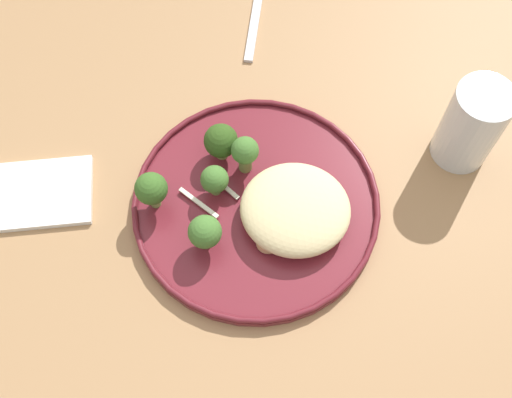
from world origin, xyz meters
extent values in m
plane|color=#665B51|center=(0.00, 0.00, 0.00)|extent=(6.00, 6.00, 0.00)
cube|color=#9E754C|center=(0.00, 0.00, 0.72)|extent=(1.40, 1.00, 0.04)
cylinder|color=maroon|center=(0.06, 0.01, 0.74)|extent=(0.29, 0.29, 0.01)
torus|color=maroon|center=(0.06, 0.01, 0.75)|extent=(0.29, 0.29, 0.01)
ellipsoid|color=beige|center=(0.10, 0.00, 0.77)|extent=(0.13, 0.12, 0.04)
cylinder|color=#E5C689|center=(0.13, -0.03, 0.76)|extent=(0.02, 0.02, 0.01)
cylinder|color=#958159|center=(0.13, -0.03, 0.77)|extent=(0.02, 0.02, 0.00)
cylinder|color=#DBB77A|center=(0.12, 0.01, 0.76)|extent=(0.03, 0.03, 0.01)
cylinder|color=#8E774F|center=(0.12, 0.01, 0.77)|extent=(0.03, 0.03, 0.00)
cylinder|color=#E5C689|center=(0.12, -0.01, 0.76)|extent=(0.03, 0.03, 0.01)
cylinder|color=#958159|center=(0.12, -0.01, 0.77)|extent=(0.03, 0.03, 0.00)
cylinder|color=#DBB77A|center=(0.10, 0.00, 0.76)|extent=(0.03, 0.03, 0.01)
cylinder|color=#8E774F|center=(0.10, 0.00, 0.77)|extent=(0.03, 0.03, 0.00)
cylinder|color=#DBB77A|center=(0.08, -0.04, 0.76)|extent=(0.03, 0.03, 0.01)
cylinder|color=#8E774F|center=(0.08, -0.04, 0.77)|extent=(0.03, 0.03, 0.00)
cylinder|color=#E5C689|center=(0.14, -0.01, 0.76)|extent=(0.03, 0.03, 0.01)
cylinder|color=#958159|center=(0.14, -0.01, 0.77)|extent=(0.03, 0.03, 0.00)
cylinder|color=#7A994C|center=(0.04, 0.06, 0.76)|extent=(0.02, 0.02, 0.03)
sphere|color=#42702D|center=(0.04, 0.06, 0.79)|extent=(0.03, 0.03, 0.03)
cylinder|color=#7A994C|center=(0.01, 0.02, 0.76)|extent=(0.02, 0.02, 0.02)
sphere|color=#42702D|center=(0.01, 0.02, 0.78)|extent=(0.03, 0.03, 0.03)
cylinder|color=#89A356|center=(0.01, 0.07, 0.76)|extent=(0.02, 0.02, 0.02)
sphere|color=#2D4C19|center=(0.01, 0.07, 0.78)|extent=(0.04, 0.04, 0.04)
cylinder|color=#7A994C|center=(-0.06, -0.01, 0.76)|extent=(0.02, 0.02, 0.02)
sphere|color=#386023|center=(-0.06, -0.01, 0.79)|extent=(0.04, 0.04, 0.04)
cylinder|color=#7A994C|center=(0.01, -0.05, 0.76)|extent=(0.02, 0.02, 0.02)
sphere|color=#42702D|center=(0.01, -0.05, 0.78)|extent=(0.04, 0.04, 0.04)
cube|color=silver|center=(-0.01, 0.00, 0.75)|extent=(0.05, 0.03, 0.00)
cube|color=silver|center=(0.02, 0.02, 0.75)|extent=(0.03, 0.03, 0.00)
cylinder|color=silver|center=(0.29, 0.12, 0.80)|extent=(0.07, 0.07, 0.11)
cylinder|color=silver|center=(0.29, 0.12, 0.77)|extent=(0.06, 0.06, 0.07)
cube|color=silver|center=(0.02, 0.30, 0.74)|extent=(0.01, 0.15, 0.00)
cube|color=white|center=(-0.21, -0.01, 0.74)|extent=(0.17, 0.12, 0.01)
camera|label=1|loc=(0.10, -0.30, 1.39)|focal=42.81mm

